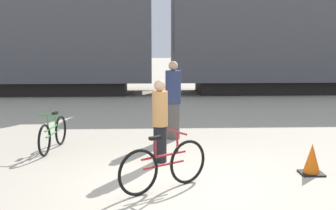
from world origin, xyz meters
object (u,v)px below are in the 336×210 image
Objects in this scene: bicycle_maroon at (164,166)px; person_in_navy at (173,100)px; freight_train at (162,19)px; bicycle_green at (53,134)px; traffic_cone at (312,160)px; person_in_tan at (160,121)px.

bicycle_maroon is 3.68m from person_in_navy.
bicycle_green is at bearing -105.16° from freight_train.
person_in_navy is 3.34× the size of traffic_cone.
bicycle_maroon is at bearing 87.48° from person_in_tan.
freight_train is 12.09m from traffic_cone.
person_in_tan is 2.05m from person_in_navy.
person_in_tan is (-0.02, 1.61, 0.43)m from bicycle_maroon.
person_in_navy is (2.61, 1.00, 0.57)m from bicycle_green.
traffic_cone is (2.66, -0.90, -0.56)m from person_in_tan.
person_in_tan is at bearing 161.32° from traffic_cone.
bicycle_maroon reaches higher than bicycle_green.
person_in_navy is at bearing -89.95° from freight_train.
person_in_navy reaches higher than bicycle_maroon.
bicycle_green reaches higher than traffic_cone.
freight_train is 50.04× the size of traffic_cone.
traffic_cone is at bearing 157.93° from person_in_tan.
bicycle_green is 2.52m from person_in_tan.
bicycle_green is 5.28m from traffic_cone.
freight_train is 12.53m from bicycle_maroon.
person_in_tan is 2.87m from traffic_cone.
freight_train is at bearing 140.84° from person_in_navy.
bicycle_maroon is 2.60× the size of traffic_cone.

